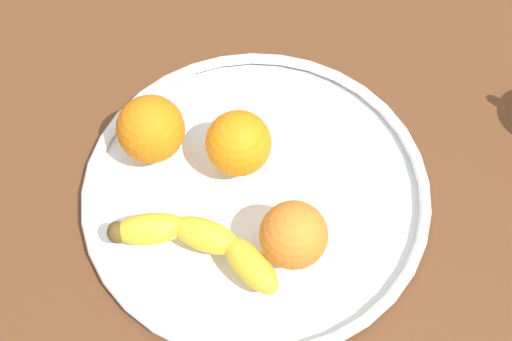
% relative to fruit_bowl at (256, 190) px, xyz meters
% --- Properties ---
extents(ground_plane, '(1.44, 1.44, 0.04)m').
position_rel_fruit_bowl_xyz_m(ground_plane, '(0.00, 0.00, -0.03)').
color(ground_plane, brown).
extents(fruit_bowl, '(0.36, 0.36, 0.02)m').
position_rel_fruit_bowl_xyz_m(fruit_bowl, '(0.00, 0.00, 0.00)').
color(fruit_bowl, white).
rests_on(fruit_bowl, ground_plane).
extents(banana, '(0.18, 0.08, 0.03)m').
position_rel_fruit_bowl_xyz_m(banana, '(0.01, 0.09, 0.02)').
color(banana, yellow).
rests_on(banana, fruit_bowl).
extents(orange_back_right, '(0.07, 0.07, 0.07)m').
position_rel_fruit_bowl_xyz_m(orange_back_right, '(0.03, -0.02, 0.04)').
color(orange_back_right, orange).
rests_on(orange_back_right, fruit_bowl).
extents(orange_front_right, '(0.07, 0.07, 0.07)m').
position_rel_fruit_bowl_xyz_m(orange_front_right, '(-0.07, 0.04, 0.04)').
color(orange_front_right, orange).
rests_on(orange_front_right, fruit_bowl).
extents(orange_back_left, '(0.07, 0.07, 0.07)m').
position_rel_fruit_bowl_xyz_m(orange_back_left, '(0.11, 0.02, 0.04)').
color(orange_back_left, orange).
rests_on(orange_back_left, fruit_bowl).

